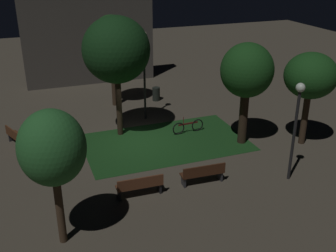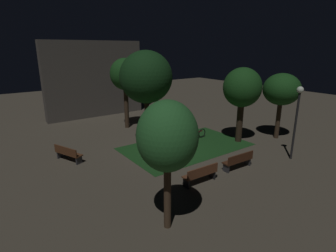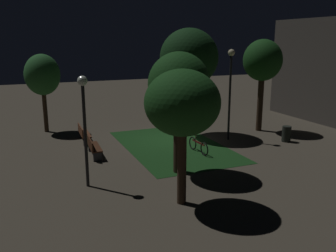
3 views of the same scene
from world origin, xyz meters
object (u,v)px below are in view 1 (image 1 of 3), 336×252
at_px(tree_left_canopy, 116,50).
at_px(tree_back_left, 52,149).
at_px(tree_lawn_side, 247,72).
at_px(bench_by_lamp, 17,137).
at_px(trash_bin, 156,94).
at_px(bench_back_row, 203,173).
at_px(tree_near_wall, 112,37).
at_px(lamp_post_plaza_west, 144,61).
at_px(tree_right_canopy, 311,76).
at_px(bench_lawn_edge, 140,185).
at_px(bicycle, 188,127).
at_px(lamp_post_plaza_east, 297,115).

bearing_deg(tree_left_canopy, tree_back_left, -116.89).
bearing_deg(tree_lawn_side, bench_by_lamp, 162.01).
bearing_deg(trash_bin, tree_lawn_side, -74.80).
distance_m(tree_left_canopy, tree_lawn_side, 6.22).
bearing_deg(bench_back_row, bench_by_lamp, 138.02).
bearing_deg(bench_back_row, tree_near_wall, 96.37).
bearing_deg(lamp_post_plaza_west, trash_bin, 59.79).
height_order(bench_by_lamp, tree_lawn_side, tree_lawn_side).
height_order(tree_near_wall, tree_right_canopy, tree_near_wall).
xyz_separation_m(bench_lawn_edge, tree_right_canopy, (8.81, 1.76, 2.91)).
height_order(bench_back_row, tree_right_canopy, tree_right_canopy).
xyz_separation_m(tree_right_canopy, bicycle, (-4.76, 3.08, -3.05)).
bearing_deg(lamp_post_plaza_west, tree_lawn_side, -52.41).
xyz_separation_m(tree_left_canopy, tree_back_left, (-3.83, -7.54, -1.02)).
distance_m(bench_by_lamp, tree_back_left, 8.48).
bearing_deg(tree_left_canopy, lamp_post_plaza_east, -51.25).
xyz_separation_m(tree_lawn_side, lamp_post_plaza_west, (-3.53, 4.58, -0.31)).
distance_m(tree_back_left, tree_right_canopy, 12.41).
relative_size(bench_lawn_edge, bicycle, 1.03).
bearing_deg(bicycle, bench_back_row, -106.16).
xyz_separation_m(tree_right_canopy, trash_bin, (-4.70, 8.36, -2.97)).
distance_m(bench_back_row, lamp_post_plaza_west, 7.96).
xyz_separation_m(bench_back_row, lamp_post_plaza_west, (-0.09, 7.45, 2.81)).
xyz_separation_m(tree_lawn_side, lamp_post_plaza_east, (0.07, -3.76, -0.74)).
xyz_separation_m(tree_back_left, lamp_post_plaza_east, (9.27, 0.76, -0.50)).
relative_size(tree_left_canopy, tree_back_left, 1.31).
bearing_deg(bench_by_lamp, lamp_post_plaza_west, 10.11).
height_order(bench_lawn_edge, tree_left_canopy, tree_left_canopy).
relative_size(tree_left_canopy, tree_near_wall, 1.11).
xyz_separation_m(tree_left_canopy, bicycle, (3.34, -1.05, -4.03)).
height_order(bench_lawn_edge, bench_by_lamp, same).
distance_m(bench_back_row, tree_right_canopy, 7.04).
bearing_deg(tree_lawn_side, trash_bin, 105.20).
xyz_separation_m(bench_back_row, tree_right_canopy, (6.16, 1.76, 2.91)).
height_order(tree_back_left, tree_lawn_side, tree_lawn_side).
height_order(bench_lawn_edge, bench_back_row, same).
bearing_deg(tree_left_canopy, tree_lawn_side, -29.34).
bearing_deg(tree_lawn_side, bicycle, 135.89).
bearing_deg(lamp_post_plaza_west, tree_back_left, -121.92).
bearing_deg(lamp_post_plaza_west, tree_near_wall, 110.65).
height_order(bench_by_lamp, tree_back_left, tree_back_left).
bearing_deg(trash_bin, tree_back_left, -121.54).
xyz_separation_m(bench_by_lamp, tree_lawn_side, (10.36, -3.37, 3.11)).
distance_m(tree_lawn_side, bicycle, 4.31).
relative_size(bench_lawn_edge, tree_right_canopy, 0.40).
height_order(bench_lawn_edge, bicycle, bicycle).
bearing_deg(bench_by_lamp, lamp_post_plaza_east, -34.34).
bearing_deg(tree_near_wall, trash_bin, -2.65).
bearing_deg(bench_by_lamp, tree_near_wall, 34.76).
distance_m(tree_lawn_side, lamp_post_plaza_west, 5.79).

